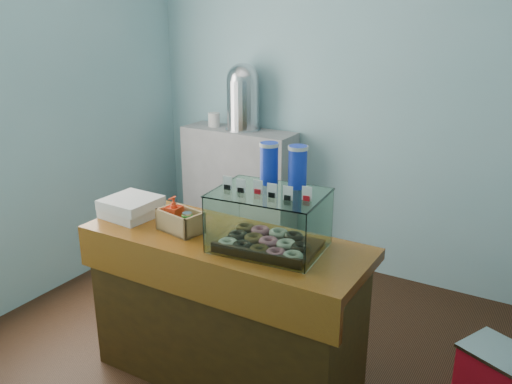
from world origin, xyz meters
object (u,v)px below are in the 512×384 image
Objects in this scene: display_case at (272,215)px; coffee_urn at (243,95)px; counter at (225,309)px; red_cooler at (498,379)px.

display_case is 1.95m from coffee_urn.
coffee_urn is (-1.13, 1.55, 0.32)m from display_case.
counter is 0.67m from display_case.
coffee_urn is at bearing 121.07° from display_case.
counter is at bearing -61.52° from coffee_urn.
coffee_urn is 2.78m from red_cooler.
coffee_urn is at bearing -179.74° from red_cooler.
red_cooler is (1.41, 0.55, -0.28)m from counter.
display_case is 1.07× the size of coffee_urn.
display_case is at bearing 8.21° from counter.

